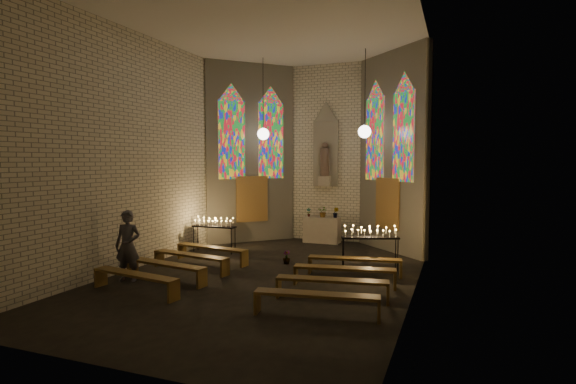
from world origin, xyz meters
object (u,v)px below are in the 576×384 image
object	(u,v)px
votive_stand_left	(214,224)
votive_stand_right	(370,234)
aisle_flower_pot	(287,257)
altar	(322,230)
visitor	(128,246)

from	to	relation	value
votive_stand_left	votive_stand_right	xyz separation A→B (m)	(5.58, -0.62, 0.06)
aisle_flower_pot	votive_stand_right	xyz separation A→B (m)	(2.56, 0.15, 0.84)
votive_stand_left	votive_stand_right	distance (m)	5.61
votive_stand_left	votive_stand_right	bearing A→B (deg)	-7.96
altar	aisle_flower_pot	distance (m)	3.92
votive_stand_left	visitor	distance (m)	4.12
altar	votive_stand_left	size ratio (longest dim) A/B	0.89
votive_stand_right	visitor	distance (m)	6.78
altar	votive_stand_right	xyz separation A→B (m)	(2.58, -3.76, 0.55)
altar	visitor	xyz separation A→B (m)	(-3.23, -7.25, 0.45)
aisle_flower_pot	votive_stand_left	world-z (taller)	votive_stand_left
votive_stand_left	votive_stand_right	world-z (taller)	votive_stand_right
votive_stand_right	visitor	size ratio (longest dim) A/B	0.90
votive_stand_left	visitor	xyz separation A→B (m)	(-0.23, -4.11, -0.04)
votive_stand_right	votive_stand_left	bearing A→B (deg)	154.78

